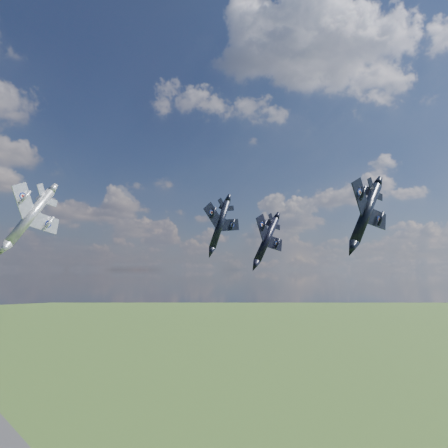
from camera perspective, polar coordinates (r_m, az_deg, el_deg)
jet_lead_navy at (r=73.96m, az=5.59°, el=-2.04°), size 10.82×13.96×7.52m
jet_right_navy at (r=69.07m, az=18.07°, el=1.36°), size 11.40×15.96×9.26m
jet_high_navy at (r=99.25m, az=-0.54°, el=-0.05°), size 12.04×16.16×7.38m
jet_left_silver at (r=68.11m, az=-23.99°, el=0.90°), size 14.41×16.83×8.63m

